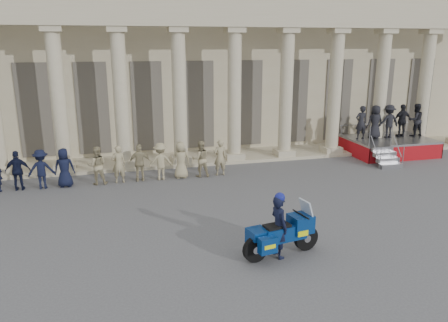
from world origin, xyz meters
TOP-DOWN VIEW (x-y plane):
  - ground at (0.00, 0.00)m, footprint 90.00×90.00m
  - building at (-0.00, 14.74)m, footprint 40.00×12.50m
  - officer_rank at (-5.52, 5.99)m, footprint 16.65×0.60m
  - reviewing_stand at (12.16, 7.47)m, footprint 4.16×4.01m
  - motorcycle at (2.53, -1.70)m, footprint 2.31×1.11m
  - rider at (2.40, -1.72)m, footprint 0.53×0.70m

SIDE VIEW (x-z plane):
  - ground at x=0.00m, z-range 0.00..0.00m
  - motorcycle at x=2.53m, z-range -0.10..1.39m
  - officer_rank at x=-5.52m, z-range 0.00..1.58m
  - rider at x=2.40m, z-range -0.01..1.82m
  - reviewing_stand at x=12.16m, z-range 0.10..2.65m
  - building at x=0.00m, z-range 0.02..9.02m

